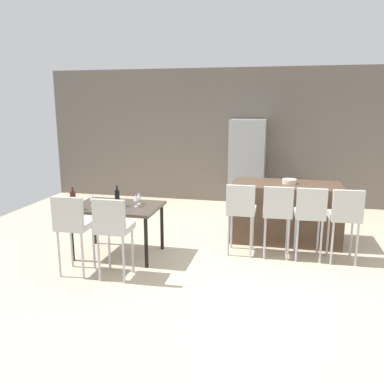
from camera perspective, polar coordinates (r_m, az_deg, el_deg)
ground_plane at (r=6.05m, az=9.31°, el=-8.45°), size 10.00×10.00×0.00m
back_wall at (r=8.73m, az=10.98°, el=7.73°), size 10.00×0.12×2.90m
kitchen_island at (r=6.53m, az=13.24°, el=-2.80°), size 1.70×0.86×0.92m
bar_chair_left at (r=5.71m, az=7.06°, el=-2.29°), size 0.40×0.40×1.05m
bar_chair_middle at (r=5.68m, az=12.19°, el=-2.55°), size 0.42×0.42×1.05m
bar_chair_right at (r=5.70m, az=16.60°, el=-2.76°), size 0.42×0.42×1.05m
bar_chair_far at (r=5.75m, az=21.17°, el=-2.95°), size 0.43×0.43×1.05m
dining_table at (r=5.76m, az=-10.64°, el=-2.63°), size 1.21×0.83×0.74m
dining_chair_near at (r=5.20m, az=-16.80°, el=-4.23°), size 0.41×0.41×1.05m
dining_chair_far at (r=4.96m, az=-11.30°, el=-4.74°), size 0.41×0.41×1.05m
wine_bottle_end at (r=5.67m, az=-10.69°, el=-0.82°), size 0.07×0.07×0.30m
wine_bottle_inner at (r=5.65m, az=-16.72°, el=-1.12°), size 0.08×0.08×0.31m
wine_glass_left at (r=5.73m, az=-7.65°, el=-0.54°), size 0.07×0.07×0.17m
wine_glass_middle at (r=5.76m, az=-14.14°, el=-0.76°), size 0.07×0.07×0.17m
wine_glass_right at (r=5.60m, az=-8.07°, el=-0.86°), size 0.07×0.07×0.17m
refrigerator at (r=8.38m, az=7.94°, el=3.99°), size 0.72×0.68×1.84m
fruit_bowl at (r=6.45m, az=13.81°, el=1.50°), size 0.22×0.22×0.07m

